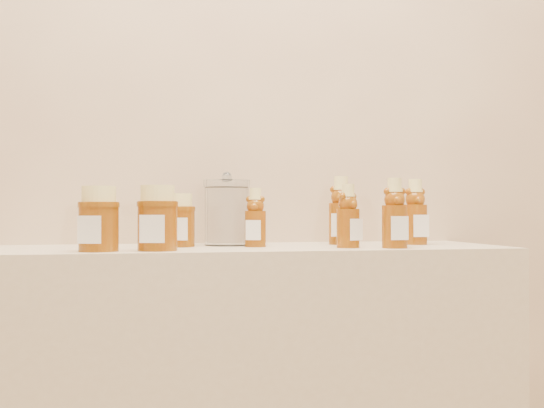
{
  "coord_description": "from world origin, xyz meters",
  "views": [
    {
      "loc": [
        -0.28,
        -0.02,
        0.98
      ],
      "look_at": [
        0.05,
        1.52,
        1.0
      ],
      "focal_mm": 45.0,
      "sensor_mm": 36.0,
      "label": 1
    }
  ],
  "objects": [
    {
      "name": "bear_bottle_back_right",
      "position": [
        0.42,
        1.57,
        0.99
      ],
      "size": [
        0.07,
        0.07,
        0.18
      ],
      "primitive_type": null,
      "rotation": [
        0.0,
        0.0,
        0.08
      ],
      "color": "#6A3208",
      "rests_on": "display_table"
    },
    {
      "name": "bear_bottle_front_left",
      "position": [
        0.21,
        1.46,
        0.98
      ],
      "size": [
        0.07,
        0.07,
        0.16
      ],
      "primitive_type": null,
      "rotation": [
        0.0,
        0.0,
        0.43
      ],
      "color": "#6A3208",
      "rests_on": "display_table"
    },
    {
      "name": "bear_bottle_front_right",
      "position": [
        0.31,
        1.42,
        0.99
      ],
      "size": [
        0.06,
        0.06,
        0.18
      ],
      "primitive_type": null,
      "rotation": [
        0.0,
        0.0,
        -0.0
      ],
      "color": "#6A3208",
      "rests_on": "display_table"
    },
    {
      "name": "wall_back",
      "position": [
        0.0,
        1.75,
        1.35
      ],
      "size": [
        3.5,
        0.02,
        2.7
      ],
      "primitive_type": "cube",
      "color": "tan",
      "rests_on": "ground"
    },
    {
      "name": "honey_jar_front",
      "position": [
        -0.22,
        1.43,
        0.97
      ],
      "size": [
        0.11,
        0.11,
        0.14
      ],
      "primitive_type": null,
      "rotation": [
        0.0,
        0.0,
        -0.3
      ],
      "color": "#6A3208",
      "rests_on": "display_table"
    },
    {
      "name": "bear_bottle_back_mid",
      "position": [
        0.24,
        1.6,
        1.0
      ],
      "size": [
        0.09,
        0.09,
        0.19
      ],
      "primitive_type": null,
      "rotation": [
        0.0,
        0.0,
        -0.39
      ],
      "color": "#6A3208",
      "rests_on": "display_table"
    },
    {
      "name": "honey_jar_left",
      "position": [
        -0.34,
        1.43,
        0.97
      ],
      "size": [
        0.11,
        0.11,
        0.14
      ],
      "primitive_type": null,
      "rotation": [
        0.0,
        0.0,
        -0.42
      ],
      "color": "#6A3208",
      "rests_on": "display_table"
    },
    {
      "name": "bear_bottle_back_left",
      "position": [
        0.01,
        1.54,
        0.98
      ],
      "size": [
        0.07,
        0.07,
        0.16
      ],
      "primitive_type": null,
      "rotation": [
        0.0,
        0.0,
        -0.38
      ],
      "color": "#6A3208",
      "rests_on": "display_table"
    },
    {
      "name": "honey_jar_back",
      "position": [
        -0.16,
        1.58,
        0.96
      ],
      "size": [
        0.09,
        0.09,
        0.12
      ],
      "primitive_type": null,
      "rotation": [
        0.0,
        0.0,
        -0.15
      ],
      "color": "#6A3208",
      "rests_on": "display_table"
    },
    {
      "name": "glass_canister",
      "position": [
        -0.05,
        1.62,
        0.99
      ],
      "size": [
        0.14,
        0.14,
        0.17
      ],
      "primitive_type": null,
      "rotation": [
        0.0,
        0.0,
        0.33
      ],
      "color": "white",
      "rests_on": "display_table"
    }
  ]
}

